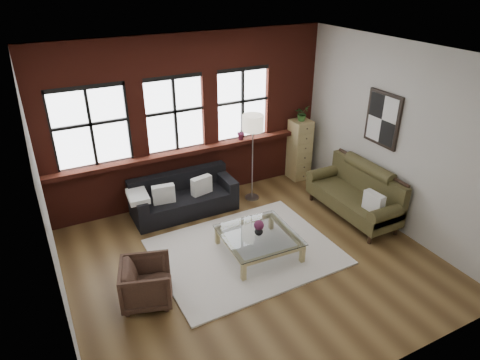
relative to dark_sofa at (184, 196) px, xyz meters
name	(u,v)px	position (x,y,z in m)	size (l,w,h in m)	color
floor	(252,260)	(0.41, -1.90, -0.35)	(5.50, 5.50, 0.00)	brown
ceiling	(255,56)	(0.41, -1.90, 2.85)	(5.50, 5.50, 0.00)	white
wall_back	(189,120)	(0.41, 0.60, 1.25)	(5.50, 5.50, 0.00)	beige
wall_front	(378,270)	(0.41, -4.40, 1.25)	(5.50, 5.50, 0.00)	beige
wall_left	(47,217)	(-2.34, -1.90, 1.25)	(5.00, 5.00, 0.00)	beige
wall_right	(395,138)	(3.16, -1.90, 1.25)	(5.00, 5.00, 0.00)	beige
brick_backwall	(191,121)	(0.41, 0.54, 1.25)	(5.50, 0.12, 3.20)	#5D2016
sill_ledge	(194,150)	(0.41, 0.45, 0.69)	(5.50, 0.30, 0.08)	#5D2016
window_left	(91,128)	(-1.39, 0.55, 1.40)	(1.38, 0.10, 1.50)	black
window_mid	(175,115)	(0.11, 0.55, 1.40)	(1.38, 0.10, 1.50)	black
window_right	(242,105)	(1.51, 0.55, 1.40)	(1.38, 0.10, 1.50)	black
wall_poster	(383,119)	(3.13, -1.60, 1.50)	(0.05, 0.74, 0.94)	black
shag_rug	(245,252)	(0.42, -1.67, -0.34)	(2.84, 2.23, 0.03)	silver
dark_sofa	(184,196)	(0.00, 0.00, 0.00)	(1.94, 0.79, 0.70)	black
pillow_a	(164,194)	(-0.42, -0.10, 0.19)	(0.40, 0.14, 0.34)	white
pillow_b	(202,185)	(0.32, -0.10, 0.19)	(0.40, 0.14, 0.34)	white
vintage_settee	(353,192)	(2.71, -1.57, 0.16)	(0.86, 1.93, 1.03)	#413B1E
pillow_settee	(374,202)	(2.63, -2.16, 0.27)	(0.14, 0.38, 0.34)	white
armchair	(147,283)	(-1.32, -2.03, -0.04)	(0.67, 0.69, 0.63)	#412B20
coffee_table	(259,244)	(0.60, -1.79, -0.17)	(1.14, 1.14, 0.38)	tan
vase	(259,231)	(0.60, -1.79, 0.09)	(0.14, 0.14, 0.14)	#B2B2B2
flowers	(259,225)	(0.60, -1.79, 0.20)	(0.16, 0.16, 0.16)	#642243
drawer_chest	(299,150)	(2.76, 0.25, 0.31)	(0.40, 0.40, 1.32)	tan
potted_plant_top	(302,113)	(2.76, 0.25, 1.12)	(0.29, 0.25, 0.32)	#2D5923
floor_lamp	(253,155)	(1.40, -0.12, 0.60)	(0.40, 0.40, 1.90)	#A5A5A8
sill_plant	(241,132)	(1.44, 0.42, 0.89)	(0.17, 0.14, 0.32)	#642243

